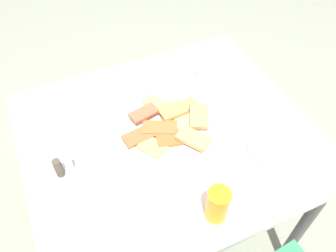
% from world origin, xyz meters
% --- Properties ---
extents(ground_plane, '(6.00, 6.00, 0.00)m').
position_xyz_m(ground_plane, '(0.00, 0.00, 0.00)').
color(ground_plane, gray).
extents(dining_table, '(1.00, 0.87, 0.76)m').
position_xyz_m(dining_table, '(0.00, 0.00, 0.66)').
color(dining_table, silver).
rests_on(dining_table, ground_plane).
extents(pide_platter, '(0.34, 0.34, 0.04)m').
position_xyz_m(pide_platter, '(-0.01, -0.03, 0.77)').
color(pide_platter, white).
rests_on(pide_platter, dining_table).
extents(salad_plate_greens, '(0.19, 0.19, 0.06)m').
position_xyz_m(salad_plate_greens, '(-0.29, -0.25, 0.78)').
color(salad_plate_greens, white).
rests_on(salad_plate_greens, dining_table).
extents(salad_plate_rice, '(0.21, 0.21, 0.05)m').
position_xyz_m(salad_plate_rice, '(-0.28, 0.20, 0.77)').
color(salad_plate_rice, white).
rests_on(salad_plate_rice, dining_table).
extents(soda_can, '(0.09, 0.09, 0.12)m').
position_xyz_m(soda_can, '(0.00, 0.34, 0.82)').
color(soda_can, orange).
rests_on(soda_can, dining_table).
extents(paper_napkin, '(0.16, 0.16, 0.00)m').
position_xyz_m(paper_napkin, '(0.20, 0.24, 0.76)').
color(paper_napkin, white).
rests_on(paper_napkin, dining_table).
extents(fork, '(0.17, 0.07, 0.00)m').
position_xyz_m(fork, '(0.20, 0.22, 0.76)').
color(fork, silver).
rests_on(fork, paper_napkin).
extents(spoon, '(0.19, 0.08, 0.00)m').
position_xyz_m(spoon, '(0.20, 0.26, 0.76)').
color(spoon, silver).
rests_on(spoon, paper_napkin).
extents(condiment_caddy, '(0.09, 0.09, 0.09)m').
position_xyz_m(condiment_caddy, '(0.37, 0.02, 0.78)').
color(condiment_caddy, '#B2B2B7').
rests_on(condiment_caddy, dining_table).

